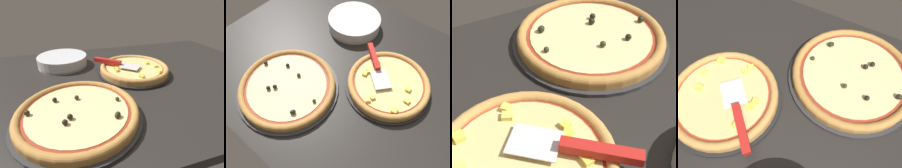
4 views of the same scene
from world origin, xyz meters
TOP-DOWN VIEW (x-y plane):
  - ground_plane at (0.00, 0.00)cm, footprint 154.76×97.86cm
  - pizza_pan_front at (-6.02, -3.39)cm, footprint 35.40×35.40cm
  - pizza_front at (-6.02, -3.37)cm, footprint 33.28×33.28cm
  - pizza_pan_back at (25.02, 23.51)cm, footprint 41.38×41.38cm
  - pizza_back at (25.02, 23.51)cm, footprint 38.89×38.89cm
  - serving_spatula at (4.09, -8.04)cm, footprint 20.55×18.86cm
  - plate_stack at (27.05, -24.27)cm, footprint 26.00×26.00cm

SIDE VIEW (x-z plane):
  - ground_plane at x=0.00cm, z-range -3.60..0.00cm
  - pizza_pan_front at x=-6.02cm, z-range 0.00..1.00cm
  - pizza_pan_back at x=25.02cm, z-range 0.00..1.00cm
  - pizza_back at x=25.02cm, z-range 0.45..4.22cm
  - pizza_front at x=-6.02cm, z-range 0.89..4.27cm
  - plate_stack at x=27.05cm, z-range 0.00..5.60cm
  - serving_spatula at x=4.09cm, z-range 4.22..6.22cm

